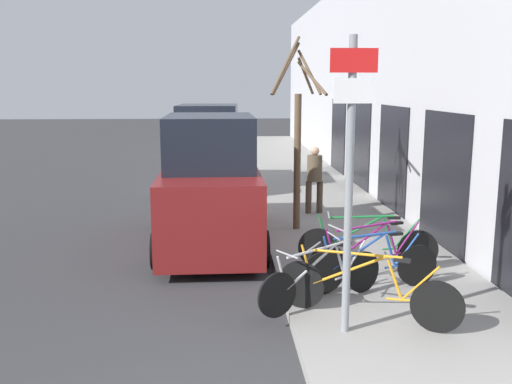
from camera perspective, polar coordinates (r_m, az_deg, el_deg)
The scene contains 13 objects.
ground_plane at distance 15.14m, azimuth -3.97°, elevation -1.23°, with size 80.00×80.00×0.00m, color #333335.
sidewalk_curb at distance 18.05m, azimuth 4.37°, elevation 0.93°, with size 3.20×32.00×0.15m.
building_facade at distance 18.04m, azimuth 10.15°, elevation 10.81°, with size 0.23×32.00×6.50m.
signpost at distance 6.69m, azimuth 9.34°, elevation 1.82°, with size 0.54×0.11×3.51m.
bicycle_0 at distance 7.47m, azimuth 10.92°, elevation -9.65°, with size 2.11×1.23×0.90m.
bicycle_1 at distance 7.89m, azimuth 6.71°, elevation -8.60°, with size 1.86×1.18×0.83m.
bicycle_2 at distance 8.52m, azimuth 11.44°, elevation -7.20°, with size 2.09×0.53×0.87m.
bicycle_3 at distance 9.03m, azimuth 11.62°, elevation -6.14°, with size 2.20×0.84×0.89m.
bicycle_4 at distance 9.49m, azimuth 11.10°, elevation -5.27°, with size 2.25×0.48×0.90m.
parked_car_0 at distance 11.03m, azimuth -4.57°, elevation 0.39°, with size 2.03×4.60×2.55m.
parked_car_1 at distance 16.99m, azimuth -4.76°, elevation 3.96°, with size 2.27×4.41×2.55m.
pedestrian_near at distance 13.32m, azimuth 5.87°, elevation 1.72°, with size 0.41×0.35×1.57m.
street_tree at distance 11.60m, azimuth 4.19°, elevation 5.25°, with size 1.04×1.71×3.91m.
Camera 1 is at (0.13, -3.62, 3.10)m, focal length 40.00 mm.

